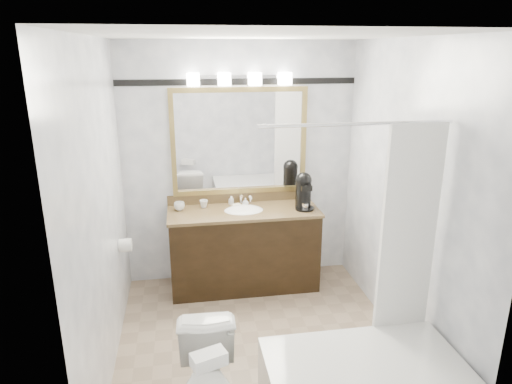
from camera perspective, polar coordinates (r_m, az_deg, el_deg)
room at (r=3.54m, az=0.66°, el=-1.62°), size 2.42×2.62×2.52m
vanity at (r=4.78m, az=-1.52°, el=-6.87°), size 1.53×0.58×0.97m
mirror at (r=4.71m, az=-2.07°, el=6.30°), size 1.40×0.04×1.10m
vanity_light_bar at (r=4.57m, az=-2.07°, el=13.98°), size 1.02×0.14×0.12m
accent_stripe at (r=4.64m, az=-2.17°, el=13.61°), size 2.40×0.01×0.06m
bathtub at (r=3.40m, az=13.44°, el=-21.79°), size 1.30×0.75×1.96m
tp_roll at (r=4.35m, az=-16.01°, el=-6.40°), size 0.11×0.12×0.12m
tissue_box at (r=2.74m, az=-5.92°, el=-20.07°), size 0.22×0.17×0.08m
coffee_maker at (r=4.66m, az=5.97°, el=0.27°), size 0.19×0.24×0.37m
cup_left at (r=4.67m, az=-9.56°, el=-1.77°), size 0.12×0.12×0.08m
cup_right at (r=4.72m, az=-6.55°, el=-1.48°), size 0.09×0.09×0.08m
soap_bottle_a at (r=4.78m, az=-3.12°, el=-1.03°), size 0.05×0.06×0.09m
soap_bottle_b at (r=4.74m, az=-1.33°, el=-1.24°), size 0.08×0.08×0.08m
soap_bar at (r=4.72m, az=-2.46°, el=-1.67°), size 0.10×0.08×0.03m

